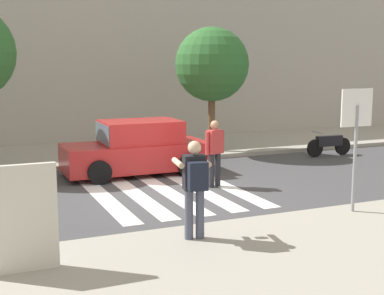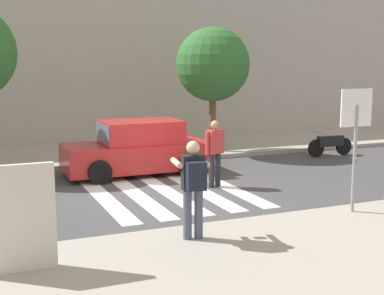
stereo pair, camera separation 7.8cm
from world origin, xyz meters
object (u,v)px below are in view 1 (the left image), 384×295
Objects in this scene: parked_car_red at (137,149)px; motorcycle at (329,144)px; stop_sign at (356,123)px; street_tree_center at (212,65)px; advertising_board at (19,219)px; pedestrian_crossing at (215,150)px; photographer_with_backpack at (195,181)px.

parked_car_red is 7.00m from motorcycle.
stop_sign is at bearing -65.24° from parked_car_red.
street_tree_center is 11.63m from advertising_board.
motorcycle is at bearing 55.93° from stop_sign.
pedestrian_crossing is at bearing 39.37° from advertising_board.
advertising_board is (-6.63, -0.65, -1.04)m from stop_sign.
pedestrian_crossing is at bearing -155.03° from motorcycle.
street_tree_center is (-3.58, 1.89, 2.69)m from motorcycle.
street_tree_center reaches higher than photographer_with_backpack.
stop_sign reaches higher than pedestrian_crossing.
stop_sign reaches higher than motorcycle.
photographer_with_backpack is (-3.70, -0.33, -0.81)m from stop_sign.
stop_sign is 3.80m from photographer_with_backpack.
advertising_board is (-10.87, -6.92, 0.53)m from motorcycle.
parked_car_red is at bearing 59.59° from advertising_board.
advertising_board is at bearing -147.53° from motorcycle.
pedestrian_crossing is 0.98× the size of motorcycle.
parked_car_red is 0.96× the size of street_tree_center.
pedestrian_crossing is (-1.40, 3.64, -1.00)m from stop_sign.
photographer_with_backpack is 4.59m from pedestrian_crossing.
stop_sign is at bearing 5.06° from photographer_with_backpack.
photographer_with_backpack is at bearing -120.09° from pedestrian_crossing.
photographer_with_backpack is 0.98× the size of motorcycle.
photographer_with_backpack reaches higher than advertising_board.
motorcycle is at bearing 24.97° from pedestrian_crossing.
parked_car_red reaches higher than motorcycle.
advertising_board is (-3.88, -6.62, 0.21)m from parked_car_red.
stop_sign is at bearing -94.58° from street_tree_center.
stop_sign is at bearing -68.89° from pedestrian_crossing.
parked_car_red is at bearing -177.54° from motorcycle.
stop_sign reaches higher than parked_car_red.
street_tree_center reaches higher than stop_sign.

